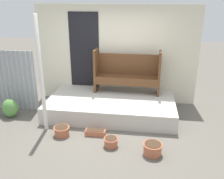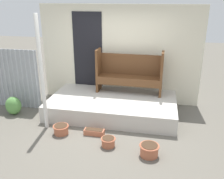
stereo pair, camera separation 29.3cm
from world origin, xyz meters
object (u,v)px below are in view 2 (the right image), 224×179
flower_pot_right (149,150)px  planter_box_rect (94,132)px  flower_pot_middle (108,141)px  bench (129,72)px  shrub_by_fence (13,106)px  flower_pot_left (61,129)px  support_post (42,75)px

flower_pot_right → planter_box_rect: 1.31m
flower_pot_right → planter_box_rect: (-1.19, 0.52, -0.06)m
flower_pot_middle → bench: bearing=86.2°
shrub_by_fence → flower_pot_right: bearing=-17.7°
flower_pot_middle → shrub_by_fence: (-2.61, 0.93, 0.13)m
flower_pot_left → flower_pot_middle: flower_pot_left is taller
bench → planter_box_rect: 1.93m
flower_pot_right → flower_pot_left: bearing=167.5°
bench → flower_pot_right: size_ratio=4.52×
flower_pot_right → support_post: bearing=164.7°
support_post → shrub_by_fence: 1.55m
bench → flower_pot_middle: 2.18m
flower_pot_middle → flower_pot_right: size_ratio=0.79×
support_post → flower_pot_middle: bearing=-17.6°
support_post → planter_box_rect: bearing=-5.8°
support_post → bench: size_ratio=1.46×
planter_box_rect → support_post: bearing=174.2°
bench → support_post: bearing=-136.4°
bench → shrub_by_fence: (-2.74, -1.06, -0.73)m
flower_pot_left → flower_pot_middle: size_ratio=1.16×
support_post → flower_pot_right: support_post is taller
support_post → planter_box_rect: 1.64m
support_post → flower_pot_middle: support_post is taller
planter_box_rect → shrub_by_fence: bearing=165.8°
flower_pot_right → shrub_by_fence: 3.59m
shrub_by_fence → flower_pot_left: bearing=-23.8°
bench → planter_box_rect: bench is taller
support_post → planter_box_rect: support_post is taller
flower_pot_left → bench: bearing=54.7°
planter_box_rect → shrub_by_fence: shrub_by_fence is taller
flower_pot_left → planter_box_rect: bearing=8.4°
flower_pot_right → shrub_by_fence: size_ratio=0.82×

